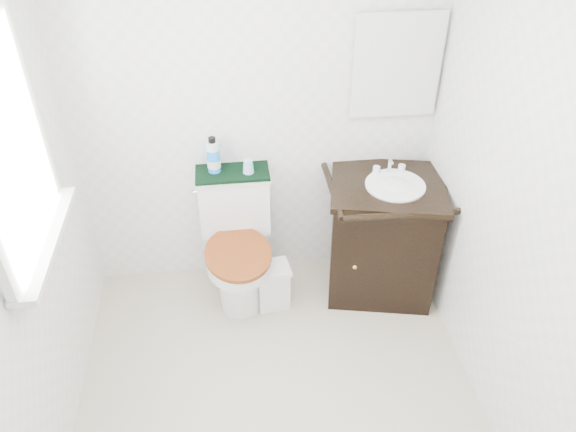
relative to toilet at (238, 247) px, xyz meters
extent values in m
plane|color=beige|center=(0.17, -0.97, -0.37)|extent=(2.40, 2.40, 0.00)
plane|color=silver|center=(0.17, 0.23, 0.83)|extent=(2.40, 0.00, 2.40)
plane|color=silver|center=(-0.93, -0.97, 0.83)|extent=(0.00, 2.40, 2.40)
plane|color=silver|center=(1.27, -0.97, 0.83)|extent=(0.00, 2.40, 2.40)
cube|color=white|center=(-0.90, -0.72, 1.18)|extent=(0.02, 0.70, 0.90)
cube|color=silver|center=(0.98, 0.21, 1.08)|extent=(0.50, 0.02, 0.60)
cylinder|color=white|center=(0.00, -0.15, -0.16)|extent=(0.27, 0.27, 0.42)
cube|color=white|center=(0.00, 0.10, -0.16)|extent=(0.27, 0.28, 0.42)
cube|color=white|center=(0.00, 0.12, 0.25)|extent=(0.44, 0.18, 0.40)
cube|color=white|center=(0.00, 0.12, 0.46)|extent=(0.46, 0.20, 0.03)
cylinder|color=white|center=(0.00, -0.19, 0.05)|extent=(0.40, 0.40, 0.08)
cylinder|color=maroon|center=(0.00, -0.19, 0.10)|extent=(0.44, 0.44, 0.03)
cube|color=black|center=(0.93, -0.06, 0.02)|extent=(0.75, 0.67, 0.78)
cube|color=black|center=(0.93, -0.06, 0.43)|extent=(0.80, 0.72, 0.04)
cylinder|color=white|center=(0.96, -0.09, 0.46)|extent=(0.36, 0.36, 0.01)
ellipsoid|color=white|center=(0.96, -0.09, 0.40)|extent=(0.31, 0.31, 0.16)
cylinder|color=silver|center=(0.96, 0.06, 0.50)|extent=(0.02, 0.02, 0.10)
cube|color=white|center=(0.20, -0.17, -0.22)|extent=(0.22, 0.18, 0.29)
cube|color=white|center=(0.20, -0.17, -0.06)|extent=(0.24, 0.21, 0.03)
cube|color=black|center=(0.00, 0.12, 0.48)|extent=(0.45, 0.22, 0.02)
cylinder|color=#1C83F0|center=(-0.11, 0.15, 0.57)|extent=(0.08, 0.08, 0.15)
cylinder|color=silver|center=(-0.11, 0.15, 0.67)|extent=(0.08, 0.08, 0.05)
cylinder|color=black|center=(-0.11, 0.15, 0.71)|extent=(0.04, 0.04, 0.03)
cone|color=#91BCED|center=(0.10, 0.10, 0.54)|extent=(0.07, 0.07, 0.08)
ellipsoid|color=teal|center=(0.89, 0.06, 0.46)|extent=(0.07, 0.04, 0.02)
camera|label=1|loc=(-0.01, -2.80, 2.29)|focal=35.00mm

